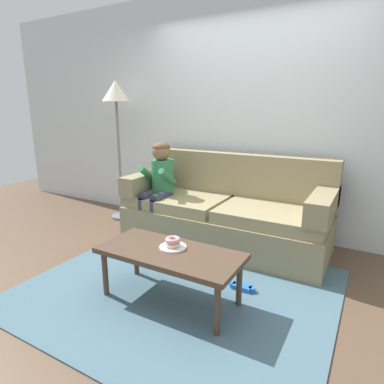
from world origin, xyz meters
The scene contains 11 objects.
ground centered at (0.00, 0.00, 0.00)m, with size 10.00×10.00×0.00m, color brown.
wall_back centered at (0.00, 1.40, 1.40)m, with size 8.00×0.10×2.80m, color silver.
area_rug centered at (0.00, -0.25, 0.01)m, with size 2.43×2.06×0.01m, color #476675.
couch centered at (-0.06, 0.85, 0.35)m, with size 2.19×0.90×0.97m.
coffee_table centered at (0.03, -0.42, 0.38)m, with size 1.10×0.51×0.42m.
person_child centered at (-0.81, 0.64, 0.67)m, with size 0.34×0.58×1.10m.
plate centered at (0.03, -0.36, 0.43)m, with size 0.21×0.21×0.01m, color white.
donut centered at (0.03, -0.36, 0.46)m, with size 0.12×0.12×0.04m, color beige.
donut_second centered at (0.03, -0.36, 0.49)m, with size 0.12×0.12×0.04m, color pink.
toy_controller centered at (0.47, 0.00, 0.03)m, with size 0.23×0.09×0.05m.
floor_lamp centered at (-1.66, 0.95, 1.51)m, with size 0.36×0.36×1.81m.
Camera 1 is at (1.30, -2.31, 1.47)m, focal length 30.50 mm.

